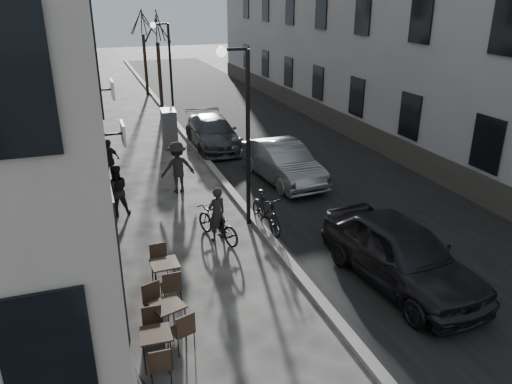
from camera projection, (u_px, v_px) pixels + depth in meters
ground at (347, 351)px, 9.51m from camera, size 120.00×120.00×0.00m
road at (259, 130)px, 24.72m from camera, size 7.30×60.00×0.00m
kerb at (186, 136)px, 23.58m from camera, size 0.25×60.00×0.12m
streetlamp_near at (242, 119)px, 13.55m from camera, size 0.90×0.28×5.09m
streetlamp_far at (167, 64)px, 24.07m from camera, size 0.90×0.28×5.09m
tree_near at (156, 27)px, 26.17m from camera, size 2.40×2.40×5.70m
tree_far at (142, 22)px, 31.43m from camera, size 2.40×2.40×5.70m
bistro_set_a at (156, 345)px, 9.02m from camera, size 0.58×1.38×0.81m
bistro_set_b at (168, 316)px, 9.79m from camera, size 0.84×1.49×0.85m
bistro_set_c at (165, 274)px, 11.24m from camera, size 0.63×1.50×0.88m
sign_board at (128, 365)px, 8.50m from camera, size 0.57×0.70×1.09m
utility_cabinet at (169, 129)px, 21.75m from camera, size 0.69×1.15×1.67m
bicycle at (217, 224)px, 13.64m from camera, size 1.22×1.89×0.94m
cyclist_rider at (217, 214)px, 13.53m from camera, size 0.65×0.54×1.53m
pedestrian_near at (116, 190)px, 15.06m from camera, size 0.82×0.66×1.59m
pedestrian_mid at (178, 167)px, 16.79m from camera, size 1.18×0.73×1.77m
pedestrian_far at (109, 161)px, 17.72m from camera, size 0.98×0.86×1.58m
car_near at (401, 253)px, 11.46m from camera, size 2.28×4.71×1.55m
car_mid at (283, 162)px, 17.86m from camera, size 1.87×4.41×1.41m
car_far at (213, 133)px, 21.80m from camera, size 1.94×4.60×1.33m
moped at (266, 212)px, 14.20m from camera, size 0.69×1.88×1.11m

